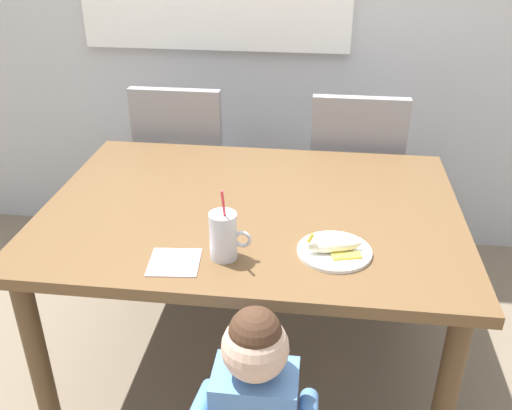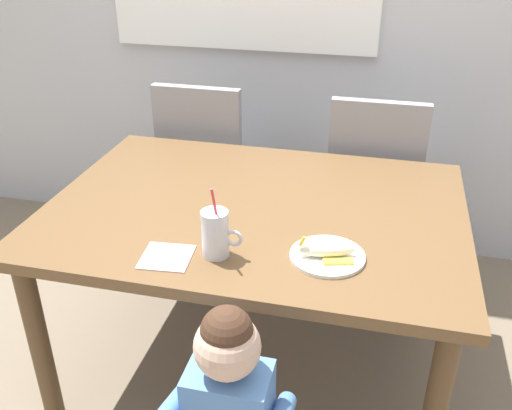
{
  "view_description": "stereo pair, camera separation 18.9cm",
  "coord_description": "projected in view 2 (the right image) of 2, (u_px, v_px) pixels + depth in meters",
  "views": [
    {
      "loc": [
        0.24,
        -1.76,
        1.69
      ],
      "look_at": [
        0.03,
        -0.11,
        0.8
      ],
      "focal_mm": 39.6,
      "sensor_mm": 36.0,
      "label": 1
    },
    {
      "loc": [
        0.42,
        -1.73,
        1.69
      ],
      "look_at": [
        0.03,
        -0.11,
        0.8
      ],
      "focal_mm": 39.6,
      "sensor_mm": 36.0,
      "label": 2
    }
  ],
  "objects": [
    {
      "name": "snack_plate",
      "position": [
        327.0,
        256.0,
        1.71
      ],
      "size": [
        0.23,
        0.23,
        0.01
      ],
      "primitive_type": "cylinder",
      "color": "white",
      "rests_on": "dining_table"
    },
    {
      "name": "milk_cup",
      "position": [
        216.0,
        236.0,
        1.7
      ],
      "size": [
        0.13,
        0.09,
        0.25
      ],
      "color": "silver",
      "rests_on": "dining_table"
    },
    {
      "name": "dining_table",
      "position": [
        255.0,
        226.0,
        2.06
      ],
      "size": [
        1.47,
        1.07,
        0.74
      ],
      "color": "brown",
      "rests_on": "ground"
    },
    {
      "name": "peeled_banana",
      "position": [
        328.0,
        251.0,
        1.69
      ],
      "size": [
        0.18,
        0.12,
        0.07
      ],
      "rotation": [
        0.0,
        0.0,
        0.26
      ],
      "color": "#F4EAC6",
      "rests_on": "snack_plate"
    },
    {
      "name": "toddler_standing",
      "position": [
        229.0,
        405.0,
        1.48
      ],
      "size": [
        0.33,
        0.24,
        0.84
      ],
      "color": "#3F4760",
      "rests_on": "ground"
    },
    {
      "name": "ground_plane",
      "position": [
        255.0,
        361.0,
        2.36
      ],
      "size": [
        24.0,
        24.0,
        0.0
      ],
      "primitive_type": "plane",
      "color": "#7A6B56"
    },
    {
      "name": "dining_chair_left",
      "position": [
        207.0,
        162.0,
        2.84
      ],
      "size": [
        0.44,
        0.45,
        0.96
      ],
      "rotation": [
        0.0,
        0.0,
        3.14
      ],
      "color": "gray",
      "rests_on": "ground"
    },
    {
      "name": "paper_napkin",
      "position": [
        167.0,
        257.0,
        1.72
      ],
      "size": [
        0.16,
        0.16,
        0.0
      ],
      "primitive_type": "cube",
      "rotation": [
        0.0,
        0.0,
        0.09
      ],
      "color": "silver",
      "rests_on": "dining_table"
    },
    {
      "name": "dining_chair_right",
      "position": [
        374.0,
        180.0,
        2.66
      ],
      "size": [
        0.44,
        0.44,
        0.96
      ],
      "rotation": [
        0.0,
        0.0,
        3.14
      ],
      "color": "gray",
      "rests_on": "ground"
    }
  ]
}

